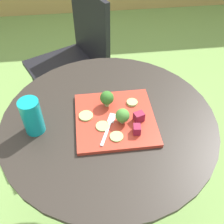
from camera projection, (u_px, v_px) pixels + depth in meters
ground_plane at (110, 208)px, 1.53m from camera, size 12.00×12.00×0.00m
patio_table at (109, 164)px, 1.21m from camera, size 0.81×0.81×0.75m
patio_chair at (77, 53)px, 1.71m from camera, size 0.59×0.59×0.90m
salad_plate at (115, 119)px, 0.98m from camera, size 0.29×0.29×0.01m
drinking_glass at (32, 118)px, 0.91m from camera, size 0.07×0.07×0.14m
fork at (109, 126)px, 0.95m from camera, size 0.07×0.15×0.00m
broccoli_floret_0 at (123, 116)px, 0.94m from camera, size 0.05×0.05×0.06m
broccoli_floret_1 at (108, 98)px, 1.00m from camera, size 0.05×0.05×0.06m
cucumber_slice_0 at (103, 126)px, 0.95m from camera, size 0.05×0.05×0.01m
cucumber_slice_1 at (86, 116)px, 0.98m from camera, size 0.05×0.05×0.01m
cucumber_slice_2 at (132, 102)px, 1.03m from camera, size 0.04×0.04×0.01m
cucumber_slice_3 at (117, 136)px, 0.91m from camera, size 0.05×0.05×0.01m
beet_chunk_0 at (139, 117)px, 0.96m from camera, size 0.04×0.04×0.03m
beet_chunk_1 at (137, 129)px, 0.92m from camera, size 0.03×0.03×0.03m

